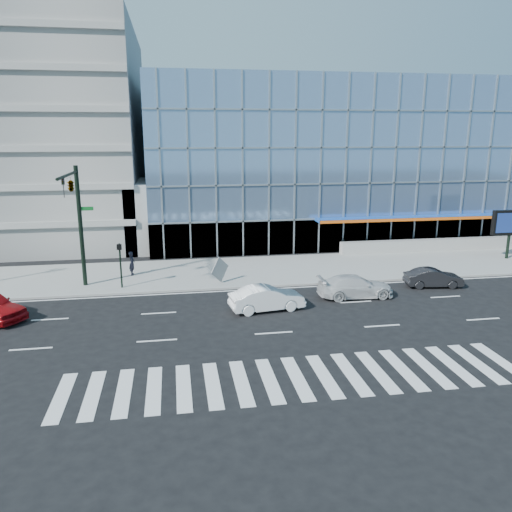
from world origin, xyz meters
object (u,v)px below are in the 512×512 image
(ped_signal_post, at_px, (120,259))
(marquee_sign, at_px, (511,223))
(pedestrian, at_px, (132,263))
(tilted_panel, at_px, (220,270))
(white_sedan, at_px, (267,298))
(white_suv, at_px, (355,286))
(traffic_signal, at_px, (74,199))
(dark_sedan, at_px, (433,278))

(ped_signal_post, bearing_deg, marquee_sign, 5.71)
(pedestrian, relative_size, tilted_panel, 1.33)
(marquee_sign, height_order, white_sedan, marquee_sign)
(marquee_sign, xyz_separation_m, white_suv, (-15.71, -7.04, -2.37))
(white_suv, bearing_deg, marquee_sign, -65.28)
(pedestrian, bearing_deg, marquee_sign, -85.11)
(traffic_signal, bearing_deg, dark_sedan, -5.95)
(marquee_sign, xyz_separation_m, white_sedan, (-21.71, -8.49, -2.34))
(traffic_signal, distance_m, dark_sedan, 24.06)
(white_suv, height_order, tilted_panel, tilted_panel)
(traffic_signal, relative_size, tilted_panel, 6.15)
(marquee_sign, bearing_deg, pedestrian, 179.99)
(ped_signal_post, relative_size, white_suv, 0.62)
(white_sedan, height_order, tilted_panel, tilted_panel)
(dark_sedan, bearing_deg, white_suv, 108.45)
(marquee_sign, height_order, pedestrian, marquee_sign)
(marquee_sign, relative_size, white_suv, 0.83)
(white_suv, distance_m, tilted_panel, 9.21)
(pedestrian, bearing_deg, white_suv, -111.31)
(white_suv, distance_m, dark_sedan, 6.12)
(white_suv, xyz_separation_m, tilted_panel, (-8.23, 4.12, 0.36))
(white_sedan, xyz_separation_m, tilted_panel, (-2.23, 5.57, 0.34))
(pedestrian, distance_m, tilted_panel, 6.75)
(traffic_signal, bearing_deg, white_sedan, -24.18)
(marquee_sign, bearing_deg, white_sedan, -158.63)
(traffic_signal, xyz_separation_m, tilted_panel, (9.06, 0.50, -5.10))
(dark_sedan, bearing_deg, tilted_panel, 85.59)
(ped_signal_post, height_order, white_sedan, ped_signal_post)
(traffic_signal, relative_size, white_sedan, 1.82)
(traffic_signal, relative_size, dark_sedan, 2.09)
(ped_signal_post, height_order, dark_sedan, ped_signal_post)
(white_sedan, bearing_deg, ped_signal_post, 50.25)
(ped_signal_post, distance_m, marquee_sign, 30.67)
(tilted_panel, bearing_deg, ped_signal_post, 137.13)
(traffic_signal, relative_size, ped_signal_post, 2.67)
(marquee_sign, xyz_separation_m, pedestrian, (-30.02, 0.00, -2.05))
(dark_sedan, bearing_deg, white_sedan, 109.64)
(ped_signal_post, bearing_deg, pedestrian, 81.07)
(marquee_sign, distance_m, dark_sedan, 11.59)
(dark_sedan, bearing_deg, ped_signal_post, 89.55)
(dark_sedan, xyz_separation_m, tilted_panel, (-14.23, 2.93, 0.43))
(ped_signal_post, height_order, tilted_panel, ped_signal_post)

